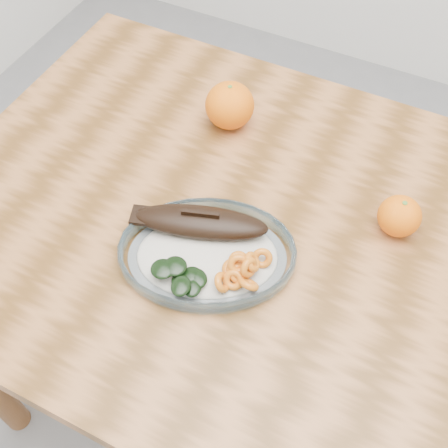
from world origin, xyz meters
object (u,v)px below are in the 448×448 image
object	(u,v)px
orange_right	(399,216)
dining_table	(277,268)
orange_left	(230,105)
plated_meal	(207,252)

from	to	relation	value
orange_right	dining_table	bearing A→B (deg)	-149.28
orange_left	orange_right	bearing A→B (deg)	-16.29
dining_table	orange_right	bearing A→B (deg)	30.72
plated_meal	orange_right	distance (m)	0.31
dining_table	plated_meal	world-z (taller)	plated_meal
plated_meal	orange_right	xyz separation A→B (m)	(0.25, 0.19, 0.02)
dining_table	orange_left	distance (m)	0.31
dining_table	orange_right	world-z (taller)	orange_right
dining_table	orange_right	distance (m)	0.23
dining_table	orange_right	xyz separation A→B (m)	(0.16, 0.10, 0.13)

